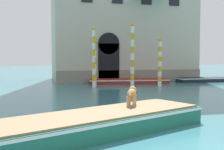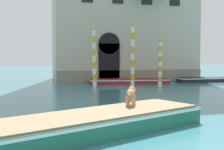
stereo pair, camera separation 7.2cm
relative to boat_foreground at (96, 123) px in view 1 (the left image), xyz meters
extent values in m
cube|color=gray|center=(6.28, 16.37, 0.18)|extent=(12.89, 0.16, 1.04)
cube|color=black|center=(4.24, 16.36, 1.31)|extent=(1.80, 0.14, 3.29)
cylinder|color=black|center=(4.24, 16.36, 2.95)|extent=(1.80, 0.14, 1.80)
cube|color=#1E6651|center=(0.00, 0.00, -0.05)|extent=(7.65, 4.99, 0.57)
cube|color=white|center=(0.00, 0.00, 0.18)|extent=(7.69, 5.03, 0.08)
cube|color=#8C7251|center=(0.00, 0.00, 0.27)|extent=(7.37, 4.75, 0.06)
cylinder|color=tan|center=(1.45, 1.31, 0.47)|extent=(0.09, 0.09, 0.36)
cylinder|color=tan|center=(1.63, 1.23, 0.47)|extent=(0.09, 0.09, 0.36)
cylinder|color=tan|center=(1.25, 0.84, 0.47)|extent=(0.09, 0.09, 0.36)
cylinder|color=tan|center=(1.43, 0.77, 0.47)|extent=(0.09, 0.09, 0.36)
ellipsoid|color=tan|center=(1.44, 1.04, 0.73)|extent=(0.52, 0.72, 0.28)
ellipsoid|color=#AD7042|center=(1.40, 0.95, 0.81)|extent=(0.30, 0.35, 0.10)
sphere|color=tan|center=(1.58, 1.37, 0.79)|extent=(0.26, 0.26, 0.26)
cone|color=#AD7042|center=(1.51, 1.40, 0.89)|extent=(0.08, 0.08, 0.11)
cone|color=#AD7042|center=(1.65, 1.34, 0.89)|extent=(0.08, 0.08, 0.11)
cylinder|color=tan|center=(1.29, 0.70, 0.77)|extent=(0.15, 0.24, 0.19)
cube|color=maroon|center=(5.62, 15.18, -0.15)|extent=(6.58, 2.54, 0.37)
cube|color=white|center=(5.62, 15.18, -0.03)|extent=(6.61, 2.57, 0.08)
cube|color=#9EA3A8|center=(5.62, 15.18, -0.17)|extent=(3.66, 1.75, 0.33)
cube|color=black|center=(12.59, 15.10, -0.15)|extent=(5.09, 1.38, 0.38)
cube|color=white|center=(12.59, 15.10, -0.02)|extent=(5.12, 1.41, 0.08)
cube|color=#8C7251|center=(12.59, 15.10, -0.17)|extent=(2.80, 1.02, 0.34)
cylinder|color=white|center=(5.08, 12.44, -0.09)|extent=(0.27, 0.27, 0.49)
cylinder|color=gold|center=(5.08, 12.44, 0.40)|extent=(0.27, 0.27, 0.49)
cylinder|color=white|center=(5.08, 12.44, 0.89)|extent=(0.27, 0.27, 0.49)
cylinder|color=gold|center=(5.08, 12.44, 1.38)|extent=(0.27, 0.27, 0.49)
cylinder|color=white|center=(5.08, 12.44, 1.87)|extent=(0.27, 0.27, 0.49)
cylinder|color=gold|center=(5.08, 12.44, 2.36)|extent=(0.27, 0.27, 0.49)
cylinder|color=white|center=(5.08, 12.44, 2.85)|extent=(0.27, 0.27, 0.49)
cylinder|color=gold|center=(5.08, 12.44, 3.34)|extent=(0.27, 0.27, 0.49)
cylinder|color=white|center=(5.08, 12.44, 3.83)|extent=(0.27, 0.27, 0.49)
sphere|color=gold|center=(5.08, 12.44, 4.20)|extent=(0.28, 0.28, 0.28)
cylinder|color=white|center=(2.32, 12.89, -0.11)|extent=(0.22, 0.22, 0.46)
cylinder|color=gold|center=(2.32, 12.89, 0.35)|extent=(0.22, 0.22, 0.46)
cylinder|color=white|center=(2.32, 12.89, 0.81)|extent=(0.22, 0.22, 0.46)
cylinder|color=gold|center=(2.32, 12.89, 1.26)|extent=(0.22, 0.22, 0.46)
cylinder|color=white|center=(2.32, 12.89, 1.72)|extent=(0.22, 0.22, 0.46)
cylinder|color=gold|center=(2.32, 12.89, 2.18)|extent=(0.22, 0.22, 0.46)
cylinder|color=white|center=(2.32, 12.89, 2.63)|extent=(0.22, 0.22, 0.46)
cylinder|color=gold|center=(2.32, 12.89, 3.09)|extent=(0.22, 0.22, 0.46)
cylinder|color=white|center=(2.32, 12.89, 3.55)|extent=(0.22, 0.22, 0.46)
sphere|color=gold|center=(2.32, 12.89, 3.87)|extent=(0.24, 0.24, 0.24)
cylinder|color=white|center=(2.61, 14.11, -0.07)|extent=(0.27, 0.27, 0.54)
cylinder|color=gold|center=(2.61, 14.11, 0.47)|extent=(0.27, 0.27, 0.54)
cylinder|color=white|center=(2.61, 14.11, 1.01)|extent=(0.27, 0.27, 0.54)
cylinder|color=gold|center=(2.61, 14.11, 1.55)|extent=(0.27, 0.27, 0.54)
cylinder|color=white|center=(2.61, 14.11, 2.09)|extent=(0.27, 0.27, 0.54)
cylinder|color=gold|center=(2.61, 14.11, 2.63)|extent=(0.27, 0.27, 0.54)
sphere|color=gold|center=(2.61, 14.11, 3.02)|extent=(0.28, 0.28, 0.28)
cylinder|color=white|center=(7.22, 12.48, -0.15)|extent=(0.27, 0.27, 0.37)
cylinder|color=gold|center=(7.22, 12.48, 0.22)|extent=(0.27, 0.27, 0.37)
cylinder|color=white|center=(7.22, 12.48, 0.59)|extent=(0.27, 0.27, 0.37)
cylinder|color=gold|center=(7.22, 12.48, 0.96)|extent=(0.27, 0.27, 0.37)
cylinder|color=white|center=(7.22, 12.48, 1.33)|extent=(0.27, 0.27, 0.37)
cylinder|color=gold|center=(7.22, 12.48, 1.70)|extent=(0.27, 0.27, 0.37)
cylinder|color=white|center=(7.22, 12.48, 2.07)|extent=(0.27, 0.27, 0.37)
cylinder|color=gold|center=(7.22, 12.48, 2.44)|extent=(0.27, 0.27, 0.37)
cylinder|color=white|center=(7.22, 12.48, 2.81)|extent=(0.27, 0.27, 0.37)
sphere|color=gold|center=(7.22, 12.48, 3.11)|extent=(0.29, 0.29, 0.29)
camera|label=1|loc=(-1.76, -9.14, 2.07)|focal=50.00mm
camera|label=2|loc=(-1.69, -9.15, 2.07)|focal=50.00mm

